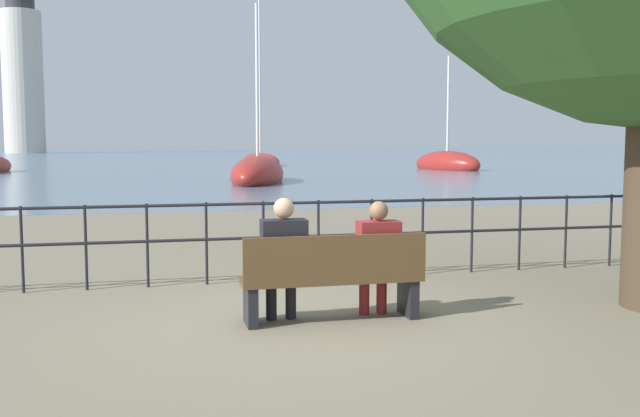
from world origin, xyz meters
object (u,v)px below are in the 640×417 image
Objects in this scene: seated_person_left at (283,255)px; sailboat_2 at (258,174)px; park_bench at (333,279)px; sailboat_1 at (447,164)px; harbor_lighthouse at (23,73)px; seated_person_right at (377,254)px; sailboat_3 at (260,160)px.

sailboat_2 is (3.30, 23.97, -0.34)m from seated_person_left.
sailboat_1 reaches higher than park_bench.
seated_person_left is at bearing -79.74° from harbor_lighthouse.
seated_person_right is 0.16× the size of sailboat_1.
seated_person_left is at bearing -135.91° from sailboat_1.
seated_person_left is 1.04× the size of seated_person_right.
park_bench is 0.15× the size of sailboat_3.
sailboat_2 is at bearing -74.60° from harbor_lighthouse.
park_bench is 0.55m from seated_person_right.
seated_person_left is 38.31m from sailboat_1.
sailboat_1 is at bearing 65.42° from seated_person_right.
sailboat_3 reaches higher than sailboat_1.
sailboat_3 reaches higher than park_bench.
harbor_lighthouse is at bearing 121.56° from sailboat_2.
seated_person_left is 46.90m from sailboat_3.
seated_person_left is at bearing -104.80° from sailboat_3.
sailboat_1 is at bearing 54.09° from sailboat_2.
harbor_lighthouse is at bearing 96.91° from sailboat_1.
park_bench is 1.47× the size of seated_person_left.
seated_person_right is at bearing -103.61° from sailboat_3.
sailboat_2 reaches higher than park_bench.
sailboat_3 is 64.91m from harbor_lighthouse.
park_bench is at bearing -135.19° from sailboat_1.
sailboat_1 is at bearing 64.79° from park_bench.
park_bench is 0.23× the size of sailboat_2.
seated_person_left is (-0.49, 0.08, 0.26)m from park_bench.
seated_person_right is at bearing 9.00° from park_bench.
harbor_lighthouse is (-19.48, 104.96, 11.16)m from park_bench.
sailboat_1 is 0.30× the size of harbor_lighthouse.
seated_person_left is 0.99m from seated_person_right.
seated_person_left reaches higher than seated_person_right.
seated_person_right is at bearing -134.57° from sailboat_1.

